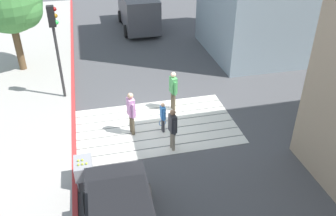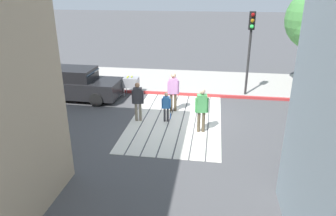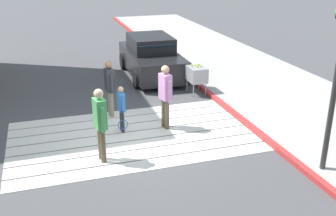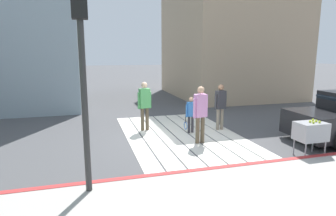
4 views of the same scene
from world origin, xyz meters
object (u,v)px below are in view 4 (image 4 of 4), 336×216
traffic_light_corner (81,40)px  pedestrian_adult_lead (220,104)px  tennis_ball_cart (311,131)px  pedestrian_adult_side (200,111)px  pedestrian_child_with_racket (191,113)px  pedestrian_adult_trailing (145,103)px

traffic_light_corner → pedestrian_adult_lead: traffic_light_corner is taller
traffic_light_corner → tennis_ball_cart: 6.38m
traffic_light_corner → tennis_ball_cart: (0.68, -5.90, -2.34)m
traffic_light_corner → pedestrian_adult_side: traffic_light_corner is taller
pedestrian_adult_side → traffic_light_corner: bearing=127.0°
pedestrian_adult_side → pedestrian_child_with_racket: 1.25m
tennis_ball_cart → pedestrian_adult_trailing: size_ratio=0.57×
traffic_light_corner → pedestrian_adult_trailing: traffic_light_corner is taller
traffic_light_corner → pedestrian_adult_side: 4.72m
tennis_ball_cart → pedestrian_adult_lead: 3.40m
pedestrian_adult_trailing → pedestrian_child_with_racket: size_ratio=1.38×
pedestrian_adult_trailing → pedestrian_adult_side: size_ratio=0.99×
pedestrian_adult_trailing → pedestrian_adult_side: 2.41m
pedestrian_adult_trailing → pedestrian_child_with_racket: bearing=-117.7°
traffic_light_corner → pedestrian_adult_trailing: size_ratio=2.37×
tennis_ball_cart → pedestrian_child_with_racket: (3.09, 2.35, 0.03)m
tennis_ball_cart → pedestrian_adult_side: size_ratio=0.56×
pedestrian_child_with_racket → tennis_ball_cart: bearing=-142.7°
traffic_light_corner → pedestrian_adult_side: bearing=-53.0°
pedestrian_adult_lead → pedestrian_adult_trailing: (0.69, 2.68, 0.06)m
pedestrian_adult_lead → pedestrian_adult_side: pedestrian_adult_side is taller
pedestrian_adult_lead → pedestrian_child_with_racket: (-0.09, 1.19, -0.26)m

